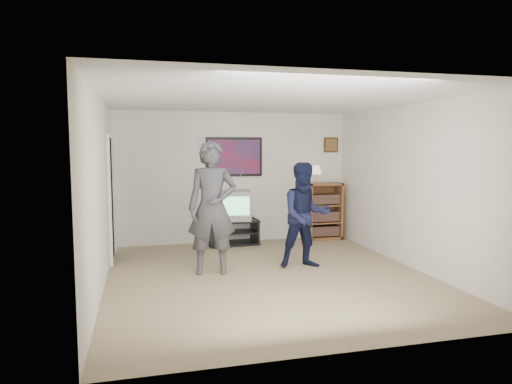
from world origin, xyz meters
name	(u,v)px	position (x,y,z in m)	size (l,w,h in m)	color
room_shell	(263,187)	(0.00, 0.35, 1.25)	(4.51, 5.00, 2.51)	#8A7157
media_stand	(233,232)	(-0.08, 2.23, 0.24)	(0.97, 0.58, 0.47)	black
crt_television	(233,205)	(-0.08, 2.23, 0.75)	(0.66, 0.55, 0.55)	gray
bookshelf	(323,211)	(1.77, 2.28, 0.56)	(0.69, 0.39, 1.13)	brown
table_lamp	(316,174)	(1.62, 2.31, 1.30)	(0.22, 0.22, 0.35)	beige
person_tall	(212,208)	(-0.75, 0.37, 0.97)	(0.71, 0.46, 1.93)	#3E3E42
person_short	(305,215)	(0.67, 0.35, 0.81)	(0.78, 0.61, 1.61)	black
controller_left	(212,184)	(-0.71, 0.63, 1.29)	(0.04, 0.13, 0.04)	white
controller_right	(304,199)	(0.73, 0.56, 1.03)	(0.03, 0.12, 0.03)	white
poster	(234,157)	(0.00, 2.48, 1.65)	(1.10, 0.03, 0.75)	black
air_vent	(205,141)	(-0.55, 2.48, 1.95)	(0.28, 0.02, 0.14)	white
small_picture	(331,145)	(2.00, 2.48, 1.88)	(0.30, 0.03, 0.30)	#432115
doorway	(110,199)	(-2.23, 1.60, 1.00)	(0.03, 0.85, 2.00)	black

